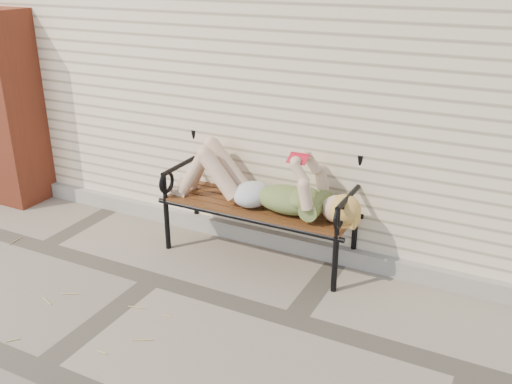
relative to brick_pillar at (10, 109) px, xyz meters
The scene contains 7 objects.
ground 2.62m from the brick_pillar, 18.06° to the right, with size 80.00×80.00×0.00m, color gray.
house_wall 3.26m from the brick_pillar, 44.37° to the left, with size 8.00×4.00×3.00m, color beige.
foundation_strip 2.49m from the brick_pillar, ahead, with size 8.00×0.10×0.15m, color #A59F95.
brick_pillar is the anchor object (origin of this frame).
garden_bench 2.91m from the brick_pillar, ahead, with size 1.80×0.72×1.17m.
reading_woman 2.91m from the brick_pillar, ahead, with size 1.70×0.39×0.54m.
straw_scatter 2.38m from the brick_pillar, 40.59° to the right, with size 2.75×1.37×0.01m.
Camera 1 is at (2.60, -3.24, 2.46)m, focal length 40.00 mm.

